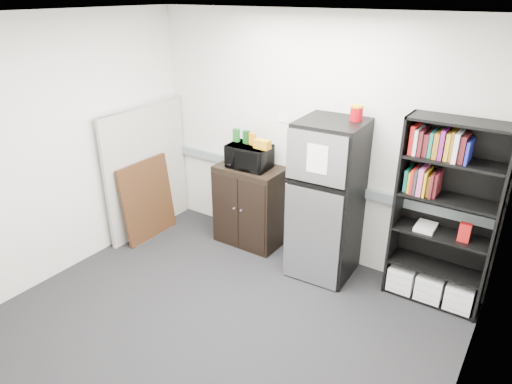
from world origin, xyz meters
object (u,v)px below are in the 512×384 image
(bookshelf, at_px, (444,218))
(cubicle_partition, at_px, (147,170))
(cabinet, at_px, (250,205))
(refrigerator, at_px, (327,200))
(microwave, at_px, (249,156))

(bookshelf, xyz_separation_m, cubicle_partition, (-3.43, -0.49, -0.10))
(cubicle_partition, bearing_deg, cabinet, 18.41)
(bookshelf, bearing_deg, cubicle_partition, -171.94)
(cabinet, height_order, refrigerator, refrigerator)
(cubicle_partition, xyz_separation_m, refrigerator, (2.29, 0.34, 0.04))
(cabinet, bearing_deg, bookshelf, 1.71)
(microwave, xyz_separation_m, refrigerator, (1.03, -0.06, -0.26))
(microwave, bearing_deg, bookshelf, -2.01)
(cabinet, bearing_deg, cubicle_partition, -161.59)
(cubicle_partition, relative_size, cabinet, 1.65)
(cubicle_partition, bearing_deg, refrigerator, 8.45)
(refrigerator, bearing_deg, cabinet, 172.66)
(bookshelf, distance_m, cabinet, 2.21)
(bookshelf, distance_m, microwave, 2.18)
(cubicle_partition, distance_m, refrigerator, 2.32)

